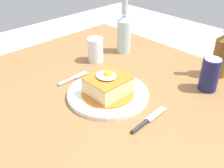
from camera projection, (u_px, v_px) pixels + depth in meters
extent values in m
cube|color=olive|center=(131.00, 103.00, 0.91)|extent=(1.32, 0.95, 0.04)
cylinder|color=olive|center=(105.00, 87.00, 1.69)|extent=(0.07, 0.07, 0.70)
cylinder|color=white|center=(108.00, 94.00, 0.92)|extent=(0.29, 0.29, 0.01)
torus|color=white|center=(108.00, 93.00, 0.91)|extent=(0.29, 0.29, 0.01)
cylinder|color=#C66B23|center=(108.00, 93.00, 0.91)|extent=(0.19, 0.19, 0.01)
cube|color=#E5C684|center=(108.00, 85.00, 0.90)|extent=(0.12, 0.14, 0.06)
cube|color=#C66B23|center=(108.00, 78.00, 0.88)|extent=(0.13, 0.14, 0.00)
ellipsoid|color=white|center=(106.00, 75.00, 0.88)|extent=(0.07, 0.07, 0.01)
sphere|color=yellow|center=(108.00, 75.00, 0.87)|extent=(0.03, 0.03, 0.03)
cylinder|color=silver|center=(67.00, 81.00, 0.99)|extent=(0.01, 0.08, 0.01)
cube|color=silver|center=(80.00, 75.00, 1.03)|extent=(0.02, 0.05, 0.00)
cylinder|color=silver|center=(86.00, 74.00, 1.04)|extent=(0.00, 0.03, 0.00)
cylinder|color=silver|center=(84.00, 73.00, 1.05)|extent=(0.00, 0.03, 0.00)
cylinder|color=silver|center=(83.00, 72.00, 1.05)|extent=(0.00, 0.03, 0.00)
cylinder|color=#262628|center=(140.00, 126.00, 0.77)|extent=(0.02, 0.08, 0.01)
cube|color=silver|center=(156.00, 114.00, 0.82)|extent=(0.02, 0.09, 0.00)
cylinder|color=#191E51|center=(210.00, 75.00, 0.92)|extent=(0.07, 0.07, 0.12)
cylinder|color=silver|center=(213.00, 59.00, 0.89)|extent=(0.06, 0.06, 0.00)
cylinder|color=brown|center=(221.00, 58.00, 1.01)|extent=(0.06, 0.06, 0.15)
cylinder|color=#ADC6CC|center=(124.00, 37.00, 1.20)|extent=(0.06, 0.06, 0.15)
cone|color=#ADC6CC|center=(124.00, 18.00, 1.15)|extent=(0.06, 0.06, 0.03)
cylinder|color=#ADC6CC|center=(125.00, 5.00, 1.12)|extent=(0.03, 0.03, 0.08)
cylinder|color=silver|center=(96.00, 55.00, 1.14)|extent=(0.06, 0.06, 0.06)
cylinder|color=silver|center=(95.00, 50.00, 1.13)|extent=(0.07, 0.07, 0.10)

